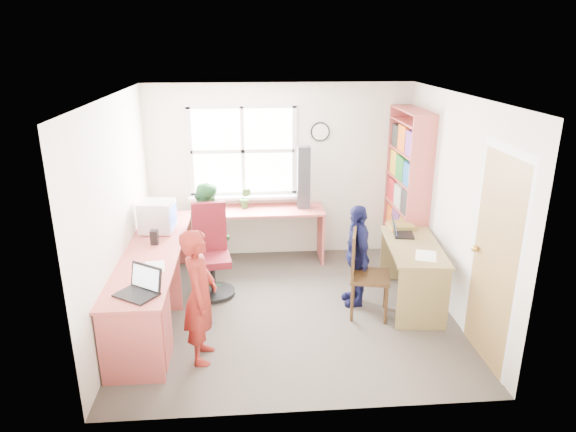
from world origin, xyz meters
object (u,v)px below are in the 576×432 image
at_px(laptop_right, 400,231).
at_px(potted_plant, 245,198).
at_px(right_desk, 413,261).
at_px(person_green, 209,233).
at_px(bookshelf, 407,193).
at_px(cd_tower, 303,178).
at_px(person_red, 200,296).
at_px(l_desk, 167,290).
at_px(wooden_chair, 364,271).
at_px(swivel_chair, 212,256).
at_px(person_navy, 357,255).
at_px(laptop_left, 140,287).
at_px(crt_monitor, 157,216).

bearing_deg(laptop_right, potted_plant, 69.10).
relative_size(right_desk, person_green, 1.02).
relative_size(bookshelf, cd_tower, 2.48).
bearing_deg(person_red, potted_plant, -7.88).
bearing_deg(right_desk, laptop_right, 108.81).
bearing_deg(l_desk, right_desk, 7.47).
xyz_separation_m(bookshelf, laptop_right, (-0.30, -0.78, -0.23)).
relative_size(wooden_chair, person_green, 0.76).
height_order(l_desk, person_green, person_green).
bearing_deg(potted_plant, swivel_chair, -113.27).
distance_m(cd_tower, potted_plant, 0.83).
bearing_deg(potted_plant, person_green, -125.62).
xyz_separation_m(potted_plant, person_navy, (1.26, -1.36, -0.30)).
relative_size(laptop_left, person_red, 0.35).
relative_size(crt_monitor, person_green, 0.33).
distance_m(right_desk, potted_plant, 2.40).
bearing_deg(laptop_left, crt_monitor, 127.60).
relative_size(l_desk, person_red, 2.23).
bearing_deg(bookshelf, right_desk, -101.66).
xyz_separation_m(right_desk, wooden_chair, (-0.62, -0.22, 0.00)).
relative_size(wooden_chair, crt_monitor, 2.31).
height_order(right_desk, laptop_right, laptop_right).
relative_size(person_green, person_navy, 1.08).
distance_m(bookshelf, wooden_chair, 1.65).
bearing_deg(bookshelf, crt_monitor, -170.69).
height_order(potted_plant, person_navy, person_navy).
height_order(cd_tower, person_green, cd_tower).
distance_m(wooden_chair, laptop_right, 0.81).
bearing_deg(bookshelf, laptop_right, -111.26).
distance_m(l_desk, laptop_left, 0.74).
xyz_separation_m(right_desk, potted_plant, (-1.90, 1.42, 0.37)).
distance_m(swivel_chair, wooden_chair, 1.83).
relative_size(wooden_chair, laptop_left, 2.12).
height_order(crt_monitor, cd_tower, cd_tower).
bearing_deg(cd_tower, potted_plant, 176.87).
relative_size(wooden_chair, person_navy, 0.82).
height_order(wooden_chair, cd_tower, cd_tower).
bearing_deg(crt_monitor, person_navy, -6.42).
bearing_deg(person_green, swivel_chair, 172.84).
bearing_deg(laptop_left, l_desk, 113.21).
relative_size(laptop_right, person_red, 0.26).
xyz_separation_m(crt_monitor, person_red, (0.61, -1.52, -0.28)).
xyz_separation_m(cd_tower, potted_plant, (-0.79, 0.03, -0.28)).
bearing_deg(right_desk, swivel_chair, 175.35).
bearing_deg(laptop_left, laptop_right, 59.85).
xyz_separation_m(right_desk, crt_monitor, (-2.94, 0.59, 0.42)).
bearing_deg(laptop_right, right_desk, -157.61).
bearing_deg(person_green, laptop_left, 150.20).
height_order(person_green, person_navy, person_green).
xyz_separation_m(swivel_chair, laptop_right, (2.24, -0.11, 0.30)).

